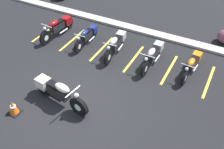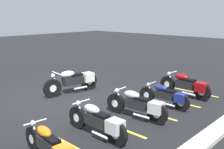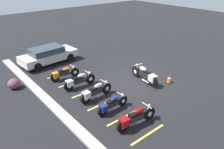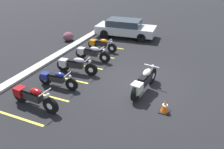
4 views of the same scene
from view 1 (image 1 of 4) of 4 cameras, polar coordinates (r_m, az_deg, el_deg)
The scene contains 15 objects.
ground at distance 9.60m, azimuth -7.42°, elevation -5.68°, with size 60.00×60.00×0.00m, color black.
motorcycle_cream_featured at distance 9.33m, azimuth -11.85°, elevation -3.58°, with size 2.46×0.78×0.97m.
parked_bike_0 at distance 13.06m, azimuth -11.63°, elevation 10.18°, with size 0.64×2.27×0.89m.
parked_bike_1 at distance 12.28m, azimuth -5.40°, elevation 8.47°, with size 0.56×1.98×0.78m.
parked_bike_2 at distance 11.57m, azimuth 0.87°, elevation 6.76°, with size 0.63×2.21×0.87m.
parked_bike_3 at distance 11.05m, azimuth 8.96°, elevation 4.34°, with size 0.61×2.18×0.86m.
parked_bike_4 at distance 10.92m, azimuth 17.05°, elevation 2.17°, with size 0.57×2.03×0.80m.
concrete_curb at distance 13.43m, azimuth 5.85°, elevation 9.67°, with size 18.00×0.50×0.12m, color #A8A399.
traffic_cone at distance 9.57m, azimuth -20.72°, elevation -6.73°, with size 0.40×0.40×0.53m.
stall_line_0 at distance 13.73m, azimuth -14.17°, elevation 9.03°, with size 0.10×2.10×0.00m, color gold.
stall_line_1 at distance 12.82m, azimuth -8.57°, elevation 7.48°, with size 0.10×2.10×0.00m, color gold.
stall_line_2 at distance 12.06m, azimuth -2.24°, elevation 5.63°, with size 0.10×2.10×0.00m, color gold.
stall_line_3 at distance 11.48m, azimuth 4.78°, elevation 3.48°, with size 0.10×2.10×0.00m, color gold.
stall_line_4 at distance 11.11m, azimuth 12.38°, elevation 1.09°, with size 0.10×2.10×0.00m, color gold.
stall_line_5 at distance 10.96m, azimuth 20.33°, elevation -1.43°, with size 0.10×2.10×0.00m, color gold.
Camera 1 is at (4.18, -5.28, 6.85)m, focal length 42.00 mm.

